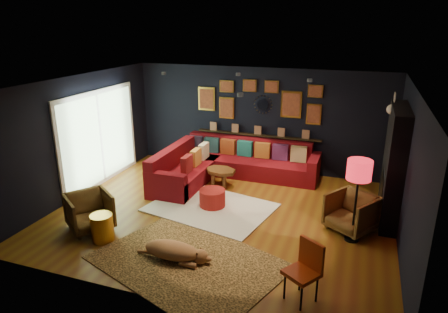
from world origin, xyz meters
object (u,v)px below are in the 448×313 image
(armchair_left, at_px, (89,210))
(dog, at_px, (172,247))
(sectional, at_px, (223,165))
(coffee_table, at_px, (221,172))
(floor_lamp, at_px, (359,174))
(pouf, at_px, (212,198))
(armchair_right, at_px, (352,211))
(orange_chair, at_px, (306,266))
(gold_stool, at_px, (102,228))

(armchair_left, relative_size, dog, 0.60)
(sectional, height_order, coffee_table, sectional)
(sectional, bearing_deg, floor_lamp, -32.84)
(pouf, distance_m, armchair_right, 2.74)
(dog, bearing_deg, coffee_table, 95.15)
(pouf, relative_size, floor_lamp, 0.36)
(coffee_table, relative_size, armchair_right, 1.11)
(floor_lamp, xyz_separation_m, dog, (-2.71, -1.60, -1.03))
(armchair_right, xyz_separation_m, dog, (-2.66, -1.96, -0.17))
(coffee_table, xyz_separation_m, armchair_right, (2.96, -1.17, 0.05))
(armchair_left, xyz_separation_m, armchair_right, (4.53, 1.56, 0.01))
(sectional, relative_size, armchair_right, 4.40)
(coffee_table, distance_m, dog, 3.14)
(pouf, distance_m, armchair_left, 2.41)
(floor_lamp, bearing_deg, orange_chair, -106.72)
(pouf, bearing_deg, armchair_right, -0.93)
(armchair_left, xyz_separation_m, orange_chair, (4.02, -0.65, 0.13))
(coffee_table, bearing_deg, armchair_left, -119.92)
(coffee_table, xyz_separation_m, orange_chair, (2.46, -3.37, 0.18))
(gold_stool, relative_size, dog, 0.38)
(gold_stool, relative_size, floor_lamp, 0.33)
(sectional, bearing_deg, orange_chair, -56.41)
(armchair_left, relative_size, armchair_right, 0.99)
(orange_chair, xyz_separation_m, floor_lamp, (0.55, 1.84, 0.74))
(armchair_left, relative_size, orange_chair, 0.88)
(sectional, relative_size, pouf, 6.37)
(orange_chair, bearing_deg, pouf, 168.16)
(gold_stool, bearing_deg, sectional, 73.82)
(coffee_table, height_order, pouf, coffee_table)
(armchair_left, distance_m, floor_lamp, 4.81)
(coffee_table, bearing_deg, floor_lamp, -26.84)
(armchair_right, xyz_separation_m, gold_stool, (-4.07, -1.82, -0.14))
(armchair_right, distance_m, gold_stool, 4.46)
(dog, bearing_deg, armchair_right, 35.97)
(floor_lamp, bearing_deg, armchair_right, 97.96)
(sectional, xyz_separation_m, floor_lamp, (3.11, -2.01, 0.92))
(pouf, height_order, orange_chair, orange_chair)
(coffee_table, bearing_deg, gold_stool, -110.39)
(gold_stool, distance_m, floor_lamp, 4.49)
(sectional, distance_m, coffee_table, 0.50)
(coffee_table, distance_m, orange_chair, 4.17)
(pouf, height_order, dog, dog)
(armchair_right, distance_m, dog, 3.31)
(gold_stool, bearing_deg, coffee_table, 69.61)
(armchair_right, distance_m, orange_chair, 2.26)
(armchair_right, height_order, orange_chair, orange_chair)
(dog, bearing_deg, pouf, 91.76)
(sectional, relative_size, armchair_left, 4.46)
(floor_lamp, bearing_deg, dog, -149.48)
(armchair_left, distance_m, armchair_right, 4.79)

